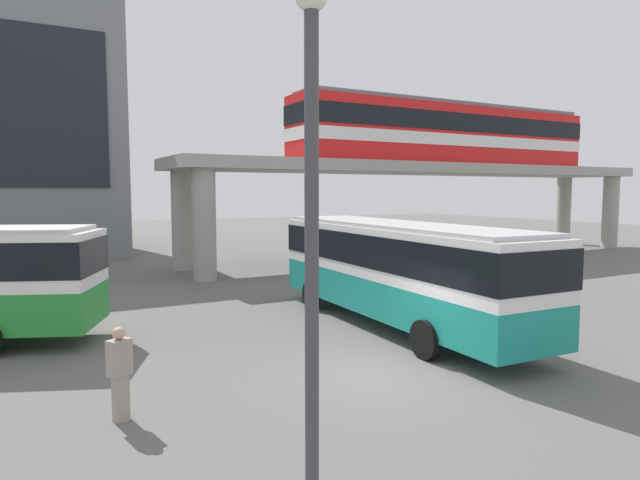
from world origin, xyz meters
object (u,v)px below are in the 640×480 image
bicycle_orange (438,268)px  bicycle_silver (493,264)px  bus_main (397,263)px  pedestrian_near_building (120,377)px  bicycle_brown (322,280)px  train (448,134)px

bicycle_orange → bicycle_silver: same height
bicycle_silver → bus_main: bearing=-148.4°
bus_main → pedestrian_near_building: (-8.64, -3.21, -1.17)m
bicycle_brown → bicycle_silver: 10.37m
bicycle_brown → bicycle_silver: size_ratio=1.01×
train → bus_main: (-13.94, -13.45, -5.83)m
train → bicycle_brown: (-12.76, -6.51, -7.46)m
bicycle_orange → bicycle_silver: (3.41, -0.39, 0.00)m
bus_main → bicycle_brown: bus_main is taller
bus_main → bicycle_silver: 13.64m
bicycle_orange → bicycle_brown: bearing=-175.5°
bicycle_brown → bicycle_silver: (10.37, 0.16, 0.00)m
bus_main → pedestrian_near_building: bus_main is taller
train → bus_main: size_ratio=1.94×
train → bicycle_orange: size_ratio=12.12×
bicycle_orange → pedestrian_near_building: pedestrian_near_building is taller
train → bus_main: 20.23m
bicycle_orange → bicycle_silver: bearing=-6.6°
bus_main → bicycle_brown: (1.18, 6.93, -1.63)m
bus_main → bicycle_orange: bearing=42.6°
bicycle_orange → bus_main: bearing=-137.4°
bus_main → bicycle_silver: bearing=31.6°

